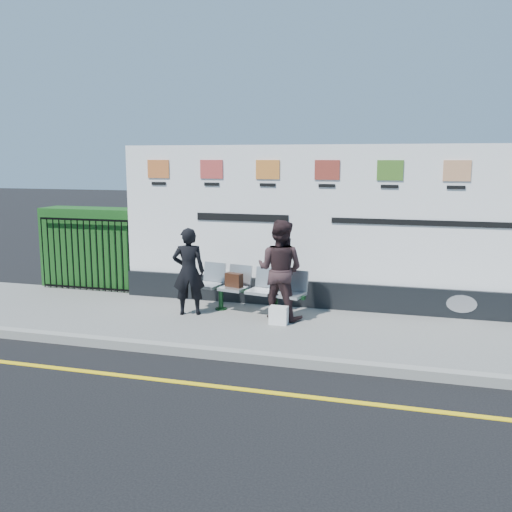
# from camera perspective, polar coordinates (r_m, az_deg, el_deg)

# --- Properties ---
(ground) EXTENTS (80.00, 80.00, 0.00)m
(ground) POSITION_cam_1_polar(r_m,az_deg,el_deg) (7.40, -1.90, -13.15)
(ground) COLOR black
(pavement) EXTENTS (14.00, 3.00, 0.12)m
(pavement) POSITION_cam_1_polar(r_m,az_deg,el_deg) (9.65, 2.66, -7.24)
(pavement) COLOR slate
(pavement) RESTS_ON ground
(kerb) EXTENTS (14.00, 0.18, 0.14)m
(kerb) POSITION_cam_1_polar(r_m,az_deg,el_deg) (8.26, 0.24, -10.11)
(kerb) COLOR gray
(kerb) RESTS_ON ground
(yellow_line) EXTENTS (14.00, 0.10, 0.01)m
(yellow_line) POSITION_cam_1_polar(r_m,az_deg,el_deg) (7.39, -1.90, -13.13)
(yellow_line) COLOR yellow
(yellow_line) RESTS_ON ground
(billboard) EXTENTS (8.00, 0.30, 3.00)m
(billboard) POSITION_cam_1_polar(r_m,az_deg,el_deg) (10.56, 7.05, 1.75)
(billboard) COLOR black
(billboard) RESTS_ON pavement
(hedge) EXTENTS (2.35, 0.70, 1.70)m
(hedge) POSITION_cam_1_polar(r_m,az_deg,el_deg) (12.82, -15.68, 0.84)
(hedge) COLOR #174A17
(hedge) RESTS_ON pavement
(railing) EXTENTS (2.05, 0.06, 1.54)m
(railing) POSITION_cam_1_polar(r_m,az_deg,el_deg) (12.46, -16.73, 0.17)
(railing) COLOR black
(railing) RESTS_ON pavement
(bench) EXTENTS (2.19, 0.96, 0.45)m
(bench) POSITION_cam_1_polar(r_m,az_deg,el_deg) (10.28, -0.85, -4.49)
(bench) COLOR #AAB0B3
(bench) RESTS_ON pavement
(woman_left) EXTENTS (0.66, 0.54, 1.56)m
(woman_left) POSITION_cam_1_polar(r_m,az_deg,el_deg) (10.15, -6.75, -1.54)
(woman_left) COLOR black
(woman_left) RESTS_ON pavement
(woman_right) EXTENTS (0.94, 0.79, 1.73)m
(woman_right) POSITION_cam_1_polar(r_m,az_deg,el_deg) (9.80, 2.41, -1.39)
(woman_right) COLOR #301F21
(woman_right) RESTS_ON pavement
(handbag_brown) EXTENTS (0.35, 0.23, 0.25)m
(handbag_brown) POSITION_cam_1_polar(r_m,az_deg,el_deg) (10.33, -2.22, -2.42)
(handbag_brown) COLOR black
(handbag_brown) RESTS_ON bench
(carrier_bag_white) EXTENTS (0.31, 0.18, 0.31)m
(carrier_bag_white) POSITION_cam_1_polar(r_m,az_deg,el_deg) (9.63, 2.28, -5.95)
(carrier_bag_white) COLOR white
(carrier_bag_white) RESTS_ON pavement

